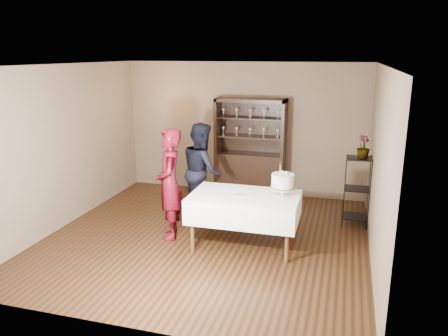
{
  "coord_description": "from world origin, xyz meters",
  "views": [
    {
      "loc": [
        2.04,
        -6.17,
        2.88
      ],
      "look_at": [
        0.26,
        0.1,
        1.15
      ],
      "focal_mm": 35.0,
      "sensor_mm": 36.0,
      "label": 1
    }
  ],
  "objects_px": {
    "cake_table": "(244,207)",
    "woman": "(170,184)",
    "china_hutch": "(250,165)",
    "man": "(202,170)",
    "plant_etagere": "(357,189)",
    "cake": "(283,182)",
    "potted_plant": "(363,147)"
  },
  "relations": [
    {
      "from": "cake_table",
      "to": "cake",
      "type": "bearing_deg",
      "value": 14.37
    },
    {
      "from": "china_hutch",
      "to": "cake_table",
      "type": "bearing_deg",
      "value": -79.44
    },
    {
      "from": "plant_etagere",
      "to": "woman",
      "type": "distance_m",
      "value": 3.15
    },
    {
      "from": "man",
      "to": "potted_plant",
      "type": "xyz_separation_m",
      "value": [
        2.7,
        0.31,
        0.52
      ]
    },
    {
      "from": "cake_table",
      "to": "woman",
      "type": "height_order",
      "value": "woman"
    },
    {
      "from": "woman",
      "to": "man",
      "type": "bearing_deg",
      "value": 146.57
    },
    {
      "from": "plant_etagere",
      "to": "cake",
      "type": "distance_m",
      "value": 1.65
    },
    {
      "from": "china_hutch",
      "to": "man",
      "type": "height_order",
      "value": "china_hutch"
    },
    {
      "from": "cake",
      "to": "man",
      "type": "bearing_deg",
      "value": 150.67
    },
    {
      "from": "china_hutch",
      "to": "woman",
      "type": "xyz_separation_m",
      "value": [
        -0.77,
        -2.37,
        0.22
      ]
    },
    {
      "from": "cake_table",
      "to": "cake",
      "type": "height_order",
      "value": "cake"
    },
    {
      "from": "cake",
      "to": "potted_plant",
      "type": "relative_size",
      "value": 1.39
    },
    {
      "from": "man",
      "to": "cake",
      "type": "bearing_deg",
      "value": -149.81
    },
    {
      "from": "woman",
      "to": "potted_plant",
      "type": "bearing_deg",
      "value": 91.93
    },
    {
      "from": "plant_etagere",
      "to": "cake",
      "type": "xyz_separation_m",
      "value": [
        -1.09,
        -1.19,
        0.37
      ]
    },
    {
      "from": "plant_etagere",
      "to": "woman",
      "type": "bearing_deg",
      "value": -155.14
    },
    {
      "from": "cake_table",
      "to": "cake",
      "type": "relative_size",
      "value": 3.14
    },
    {
      "from": "cake_table",
      "to": "potted_plant",
      "type": "height_order",
      "value": "potted_plant"
    },
    {
      "from": "cake",
      "to": "potted_plant",
      "type": "height_order",
      "value": "potted_plant"
    },
    {
      "from": "cake",
      "to": "potted_plant",
      "type": "bearing_deg",
      "value": 46.22
    },
    {
      "from": "plant_etagere",
      "to": "cake_table",
      "type": "bearing_deg",
      "value": -141.02
    },
    {
      "from": "china_hutch",
      "to": "woman",
      "type": "height_order",
      "value": "china_hutch"
    },
    {
      "from": "potted_plant",
      "to": "cake",
      "type": "bearing_deg",
      "value": -133.78
    },
    {
      "from": "woman",
      "to": "man",
      "type": "xyz_separation_m",
      "value": [
        0.19,
        1.01,
        -0.03
      ]
    },
    {
      "from": "plant_etagere",
      "to": "potted_plant",
      "type": "bearing_deg",
      "value": 7.49
    },
    {
      "from": "cake_table",
      "to": "woman",
      "type": "bearing_deg",
      "value": 179.74
    },
    {
      "from": "cake_table",
      "to": "woman",
      "type": "xyz_separation_m",
      "value": [
        -1.21,
        0.01,
        0.26
      ]
    },
    {
      "from": "woman",
      "to": "cake",
      "type": "relative_size",
      "value": 3.4
    },
    {
      "from": "china_hutch",
      "to": "cake_table",
      "type": "height_order",
      "value": "china_hutch"
    },
    {
      "from": "cake_table",
      "to": "man",
      "type": "bearing_deg",
      "value": 135.0
    },
    {
      "from": "china_hutch",
      "to": "plant_etagere",
      "type": "relative_size",
      "value": 1.67
    },
    {
      "from": "china_hutch",
      "to": "cake_table",
      "type": "xyz_separation_m",
      "value": [
        0.44,
        -2.38,
        -0.04
      ]
    }
  ]
}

